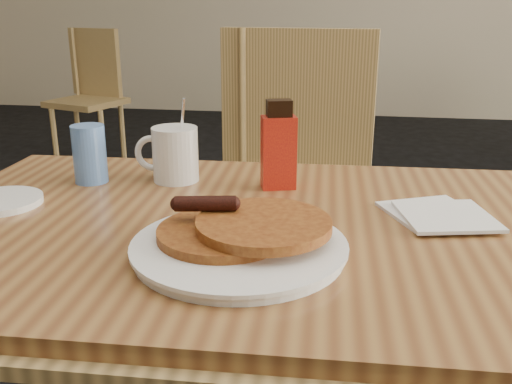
% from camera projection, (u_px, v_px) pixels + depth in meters
% --- Properties ---
extents(main_table, '(1.19, 0.83, 0.75)m').
position_uv_depth(main_table, '(238.00, 245.00, 0.97)').
color(main_table, olive).
rests_on(main_table, floor).
extents(chair_main_far, '(0.51, 0.51, 1.03)m').
position_uv_depth(chair_main_far, '(292.00, 175.00, 1.68)').
color(chair_main_far, tan).
rests_on(chair_main_far, floor).
extents(chair_wall_extra, '(0.53, 0.54, 0.93)m').
position_uv_depth(chair_wall_extra, '(91.00, 85.00, 3.93)').
color(chair_wall_extra, tan).
rests_on(chair_wall_extra, floor).
extents(pancake_plate, '(0.32, 0.32, 0.07)m').
position_uv_depth(pancake_plate, '(240.00, 240.00, 0.83)').
color(pancake_plate, white).
rests_on(pancake_plate, main_table).
extents(coffee_mug, '(0.13, 0.09, 0.17)m').
position_uv_depth(coffee_mug, '(174.00, 153.00, 1.16)').
color(coffee_mug, white).
rests_on(coffee_mug, main_table).
extents(syrup_bottle, '(0.07, 0.06, 0.17)m').
position_uv_depth(syrup_bottle, '(279.00, 148.00, 1.11)').
color(syrup_bottle, maroon).
rests_on(syrup_bottle, main_table).
extents(napkin_stack, '(0.20, 0.21, 0.01)m').
position_uv_depth(napkin_stack, '(439.00, 215.00, 0.97)').
color(napkin_stack, silver).
rests_on(napkin_stack, main_table).
extents(blue_tumbler, '(0.08, 0.08, 0.12)m').
position_uv_depth(blue_tumbler, '(90.00, 154.00, 1.15)').
color(blue_tumbler, '#5884CF').
rests_on(blue_tumbler, main_table).
extents(side_saucer, '(0.16, 0.16, 0.01)m').
position_uv_depth(side_saucer, '(0.00, 201.00, 1.04)').
color(side_saucer, white).
rests_on(side_saucer, main_table).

